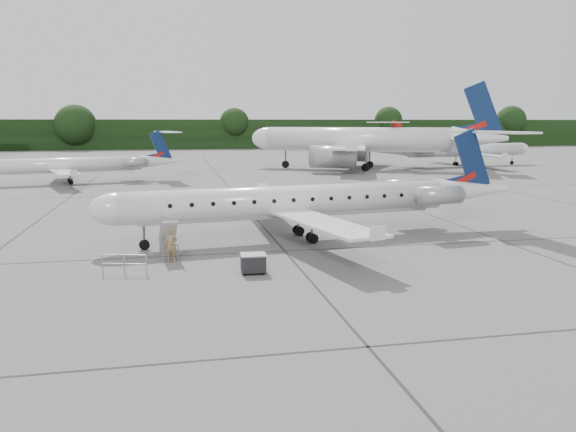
{
  "coord_description": "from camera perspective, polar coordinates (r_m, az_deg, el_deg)",
  "views": [
    {
      "loc": [
        -9.55,
        -27.4,
        7.44
      ],
      "look_at": [
        -3.44,
        2.46,
        2.3
      ],
      "focal_mm": 35.0,
      "sensor_mm": 36.0,
      "label": 1
    }
  ],
  "objects": [
    {
      "name": "baggage_cart",
      "position": [
        27.91,
        -3.56,
        -4.8
      ],
      "size": [
        1.24,
        1.02,
        1.04
      ],
      "primitive_type": null,
      "rotation": [
        0.0,
        0.0,
        -0.04
      ],
      "color": "black",
      "rests_on": "ground"
    },
    {
      "name": "main_regional_jet",
      "position": [
        35.23,
        0.29,
        3.09
      ],
      "size": [
        29.11,
        22.53,
        6.92
      ],
      "primitive_type": null,
      "rotation": [
        0.0,
        0.0,
        0.12
      ],
      "color": "silver",
      "rests_on": "ground"
    },
    {
      "name": "bg_regional_left",
      "position": [
        72.94,
        -22.05,
        5.51
      ],
      "size": [
        27.1,
        21.95,
        6.3
      ],
      "primitive_type": null,
      "rotation": [
        0.0,
        0.0,
        0.21
      ],
      "color": "silver",
      "rests_on": "ground"
    },
    {
      "name": "airstair",
      "position": [
        31.83,
        -12.08,
        -2.16
      ],
      "size": [
        1.11,
        2.32,
        2.17
      ],
      "primitive_type": null,
      "rotation": [
        0.0,
        0.0,
        0.12
      ],
      "color": "silver",
      "rests_on": "ground"
    },
    {
      "name": "safety_railing",
      "position": [
        28.76,
        -16.29,
        -4.78
      ],
      "size": [
        2.15,
        0.64,
        1.0
      ],
      "primitive_type": null,
      "rotation": [
        0.0,
        0.0,
        -0.26
      ],
      "color": "gray",
      "rests_on": "ground"
    },
    {
      "name": "treeline",
      "position": [
        157.72,
        -8.18,
        8.23
      ],
      "size": [
        260.0,
        4.0,
        8.0
      ],
      "primitive_type": "cube",
      "color": "black",
      "rests_on": "ground"
    },
    {
      "name": "bg_regional_right",
      "position": [
        99.74,
        17.72,
        7.02
      ],
      "size": [
        31.4,
        24.59,
        7.54
      ],
      "primitive_type": null,
      "rotation": [
        0.0,
        0.0,
        3.29
      ],
      "color": "silver",
      "rests_on": "ground"
    },
    {
      "name": "bg_narrowbody",
      "position": [
        88.86,
        7.0,
        8.93
      ],
      "size": [
        44.33,
        39.75,
        13.08
      ],
      "primitive_type": null,
      "rotation": [
        0.0,
        0.0,
        -0.46
      ],
      "color": "silver",
      "rests_on": "ground"
    },
    {
      "name": "ground",
      "position": [
        29.95,
        7.44,
        -4.89
      ],
      "size": [
        320.0,
        320.0,
        0.0
      ],
      "primitive_type": "plane",
      "color": "#585856",
      "rests_on": "ground"
    },
    {
      "name": "passenger",
      "position": [
        30.63,
        -11.79,
        -2.91
      ],
      "size": [
        0.72,
        0.52,
        1.84
      ],
      "primitive_type": "imported",
      "rotation": [
        0.0,
        0.0,
        -0.13
      ],
      "color": "olive",
      "rests_on": "ground"
    }
  ]
}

